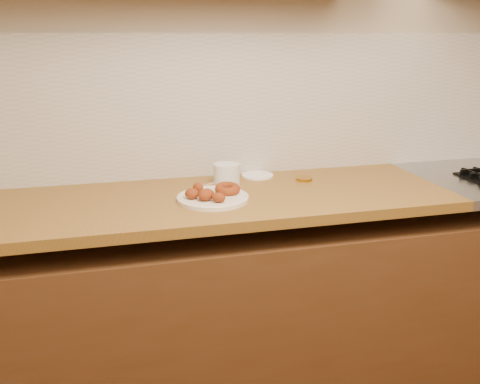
# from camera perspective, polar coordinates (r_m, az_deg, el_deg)

# --- Properties ---
(wall_back) EXTENTS (4.00, 0.02, 2.70)m
(wall_back) POSITION_cam_1_polar(r_m,az_deg,el_deg) (2.29, 6.05, 13.58)
(wall_back) COLOR tan
(wall_back) RESTS_ON ground
(base_cabinet) EXTENTS (3.60, 0.60, 0.77)m
(base_cabinet) POSITION_cam_1_polar(r_m,az_deg,el_deg) (2.28, 8.00, -11.96)
(base_cabinet) COLOR #4F2F18
(base_cabinet) RESTS_ON floor
(butcher_block) EXTENTS (2.30, 0.62, 0.04)m
(butcher_block) POSITION_cam_1_polar(r_m,az_deg,el_deg) (1.94, -9.51, -1.45)
(butcher_block) COLOR olive
(butcher_block) RESTS_ON base_cabinet
(backsplash) EXTENTS (3.60, 0.02, 0.60)m
(backsplash) POSITION_cam_1_polar(r_m,az_deg,el_deg) (2.29, 6.03, 9.81)
(backsplash) COLOR #BAB4A7
(backsplash) RESTS_ON wall_back
(donut_plate) EXTENTS (0.27, 0.27, 0.02)m
(donut_plate) POSITION_cam_1_polar(r_m,az_deg,el_deg) (1.90, -3.07, -0.69)
(donut_plate) COLOR silver
(donut_plate) RESTS_ON butcher_block
(ring_donut) EXTENTS (0.10, 0.10, 0.04)m
(ring_donut) POSITION_cam_1_polar(r_m,az_deg,el_deg) (1.93, -1.44, 0.36)
(ring_donut) COLOR brown
(ring_donut) RESTS_ON donut_plate
(fried_dough_chunks) EXTENTS (0.16, 0.17, 0.05)m
(fried_dough_chunks) POSITION_cam_1_polar(r_m,az_deg,el_deg) (1.86, -4.17, -0.19)
(fried_dough_chunks) COLOR brown
(fried_dough_chunks) RESTS_ON donut_plate
(plastic_tub) EXTENTS (0.12, 0.12, 0.09)m
(plastic_tub) POSITION_cam_1_polar(r_m,az_deg,el_deg) (2.08, -1.51, 1.97)
(plastic_tub) COLOR silver
(plastic_tub) RESTS_ON butcher_block
(tub_lid) EXTENTS (0.16, 0.16, 0.01)m
(tub_lid) POSITION_cam_1_polar(r_m,az_deg,el_deg) (2.22, 1.97, 1.87)
(tub_lid) COLOR white
(tub_lid) RESTS_ON butcher_block
(brass_jar_lid) EXTENTS (0.08, 0.08, 0.01)m
(brass_jar_lid) POSITION_cam_1_polar(r_m,az_deg,el_deg) (2.18, 7.20, 1.47)
(brass_jar_lid) COLOR #A9791D
(brass_jar_lid) RESTS_ON butcher_block
(wooden_utensil) EXTENTS (0.17, 0.13, 0.01)m
(wooden_utensil) POSITION_cam_1_polar(r_m,az_deg,el_deg) (2.02, -4.68, 0.30)
(wooden_utensil) COLOR #A0784C
(wooden_utensil) RESTS_ON butcher_block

